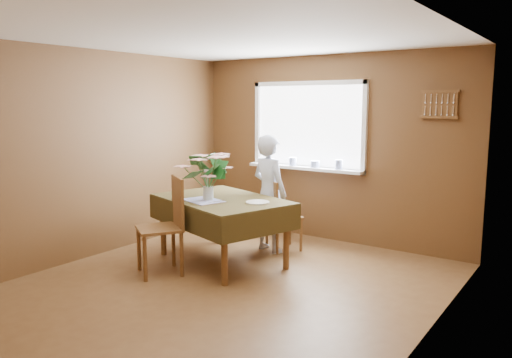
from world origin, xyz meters
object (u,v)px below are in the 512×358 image
Objects in this scene: dining_table at (221,206)px; chair_near at (167,222)px; seated_woman at (269,193)px; chair_far at (278,212)px; flower_bouquet at (208,170)px.

chair_near reaches higher than dining_table.
dining_table is at bearing 86.91° from seated_woman.
flower_bouquet is at bearing 103.03° from chair_far.
chair_far is 0.61× the size of seated_woman.
flower_bouquet is at bearing -94.50° from dining_table.
chair_near is at bearing 102.86° from chair_far.
seated_woman is at bearing 90.00° from dining_table.
chair_near is (-0.25, -0.64, -0.10)m from dining_table.
seated_woman is at bearing 84.52° from chair_far.
chair_far is 1.45× the size of flower_bouquet.
chair_far is 1.52m from chair_near.
chair_near is 1.42m from seated_woman.
flower_bouquet reaches higher than dining_table.
dining_table is 0.73m from seated_woman.
seated_woman is 2.39× the size of flower_bouquet.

